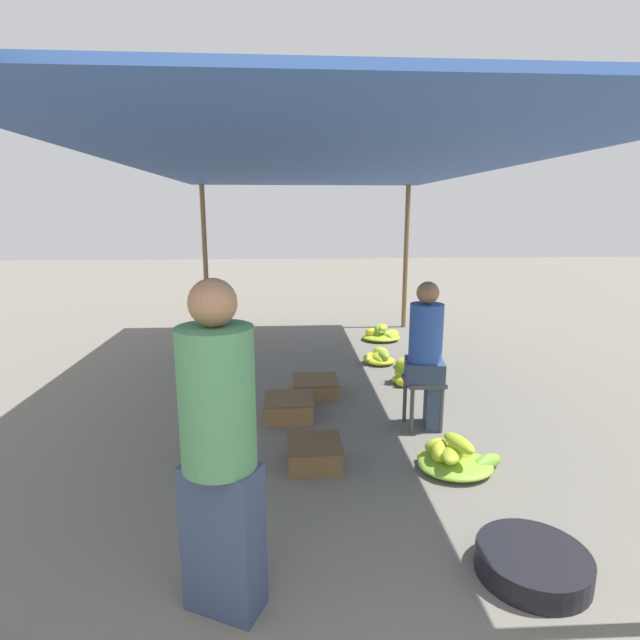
{
  "coord_description": "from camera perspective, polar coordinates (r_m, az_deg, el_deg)",
  "views": [
    {
      "loc": [
        -0.35,
        -1.61,
        1.96
      ],
      "look_at": [
        0.0,
        3.55,
        0.84
      ],
      "focal_mm": 28.0,
      "sensor_mm": 36.0,
      "label": 1
    }
  ],
  "objects": [
    {
      "name": "crate_far",
      "position": [
        4.92,
        -3.57,
        -9.95
      ],
      "size": [
        0.47,
        0.47,
        0.21
      ],
      "color": "olive",
      "rests_on": "ground"
    },
    {
      "name": "banana_pile_right_0",
      "position": [
        7.85,
        7.08,
        -1.68
      ],
      "size": [
        0.62,
        0.51,
        0.26
      ],
      "color": "#B3CC2C",
      "rests_on": "ground"
    },
    {
      "name": "crate_mid",
      "position": [
        5.52,
        -0.55,
        -7.6
      ],
      "size": [
        0.49,
        0.49,
        0.18
      ],
      "color": "olive",
      "rests_on": "ground"
    },
    {
      "name": "basin_black",
      "position": [
        3.27,
        23.12,
        -24.18
      ],
      "size": [
        0.61,
        0.61,
        0.14
      ],
      "color": "black",
      "rests_on": "ground"
    },
    {
      "name": "canopy_tarp",
      "position": [
        5.17,
        0.01,
        17.34
      ],
      "size": [
        3.76,
        6.86,
        0.04
      ],
      "primitive_type": "cube",
      "color": "#33569E",
      "rests_on": "canopy_post_front_left"
    },
    {
      "name": "crate_near",
      "position": [
        4.06,
        -0.64,
        -14.98
      ],
      "size": [
        0.42,
        0.42,
        0.2
      ],
      "color": "brown",
      "rests_on": "ground"
    },
    {
      "name": "banana_pile_left_1",
      "position": [
        6.94,
        -11.06,
        -3.51
      ],
      "size": [
        0.49,
        0.48,
        0.26
      ],
      "color": "#CAD528",
      "rests_on": "ground"
    },
    {
      "name": "banana_pile_right_2",
      "position": [
        5.91,
        9.91,
        -5.96
      ],
      "size": [
        0.37,
        0.38,
        0.32
      ],
      "color": "#85B934",
      "rests_on": "ground"
    },
    {
      "name": "stool",
      "position": [
        4.72,
        11.74,
        -7.73
      ],
      "size": [
        0.34,
        0.34,
        0.47
      ],
      "color": "#4C4C4C",
      "rests_on": "ground"
    },
    {
      "name": "vendor_seated",
      "position": [
        4.62,
        12.16,
        -3.63
      ],
      "size": [
        0.39,
        0.39,
        1.37
      ],
      "color": "#384766",
      "rests_on": "ground"
    },
    {
      "name": "vendor_foreground",
      "position": [
        2.47,
        -11.44,
        -14.12
      ],
      "size": [
        0.47,
        0.47,
        1.68
      ],
      "color": "#384766",
      "rests_on": "ground"
    },
    {
      "name": "canopy_post_back_left",
      "position": [
        8.51,
        -12.98,
        6.79
      ],
      "size": [
        0.08,
        0.08,
        2.4
      ],
      "primitive_type": "cylinder",
      "color": "olive",
      "rests_on": "ground"
    },
    {
      "name": "banana_pile_left_0",
      "position": [
        4.12,
        -12.71,
        -14.71
      ],
      "size": [
        0.38,
        0.34,
        0.25
      ],
      "color": "#A2C52F",
      "rests_on": "ground"
    },
    {
      "name": "banana_pile_right_3",
      "position": [
        6.64,
        6.71,
        -4.28
      ],
      "size": [
        0.46,
        0.45,
        0.19
      ],
      "color": "#CAD528",
      "rests_on": "ground"
    },
    {
      "name": "banana_pile_right_1",
      "position": [
        4.14,
        15.13,
        -15.04
      ],
      "size": [
        0.7,
        0.5,
        0.29
      ],
      "color": "#B5CD2C",
      "rests_on": "ground"
    },
    {
      "name": "canopy_post_back_right",
      "position": [
        8.65,
        9.79,
        7.0
      ],
      "size": [
        0.08,
        0.08,
        2.4
      ],
      "primitive_type": "cylinder",
      "color": "olive",
      "rests_on": "ground"
    }
  ]
}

